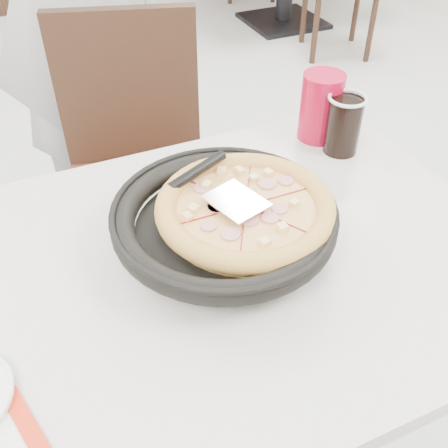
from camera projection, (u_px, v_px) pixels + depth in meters
name	position (u px, v px, depth m)	size (l,w,h in m)	color
floor	(180.00, 330.00, 1.77)	(7.00, 7.00, 0.00)	#A7A7A2
main_table	(197.00, 384.00, 1.18)	(1.20, 0.80, 0.75)	beige
chair_far	(137.00, 191.00, 1.57)	(0.42, 0.42, 0.95)	black
trivet	(220.00, 233.00, 0.98)	(0.13, 0.13, 0.04)	black
pizza_pan	(224.00, 227.00, 0.96)	(0.33, 0.33, 0.01)	black
pizza	(245.00, 215.00, 0.96)	(0.30, 0.30, 0.02)	gold
pizza_server	(236.00, 201.00, 0.94)	(0.08, 0.10, 0.00)	silver
cola_glass	(343.00, 126.00, 1.19)	(0.08, 0.08, 0.13)	black
red_cup	(321.00, 107.00, 1.23)	(0.10, 0.10, 0.16)	#AC0827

